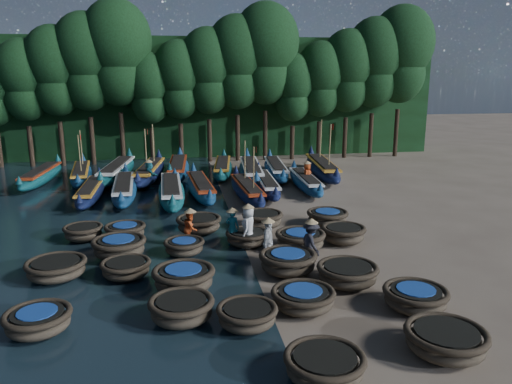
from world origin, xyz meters
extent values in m
plane|color=#7D6D5B|center=(0.00, 0.00, 0.00)|extent=(120.00, 120.00, 0.00)
cube|color=black|center=(0.00, 23.50, 5.00)|extent=(40.00, 3.00, 10.00)
ellipsoid|color=#4C412F|center=(0.61, -10.37, 0.30)|extent=(2.38, 2.38, 0.60)
torus|color=#382E21|center=(0.61, -10.37, 0.58)|extent=(2.00, 2.00, 0.18)
cylinder|color=black|center=(0.61, -10.37, 0.62)|extent=(1.52, 1.52, 0.05)
ellipsoid|color=#4C412F|center=(4.03, -9.82, 0.32)|extent=(2.10, 2.10, 0.64)
torus|color=#382E21|center=(4.03, -9.82, 0.62)|extent=(2.17, 2.17, 0.20)
cylinder|color=black|center=(4.03, -9.82, 0.66)|extent=(1.66, 1.66, 0.06)
ellipsoid|color=#4C412F|center=(-6.70, -6.97, 0.30)|extent=(2.15, 2.15, 0.61)
torus|color=#382E21|center=(-6.70, -6.97, 0.59)|extent=(1.89, 1.89, 0.18)
cylinder|color=black|center=(-6.70, -6.97, 0.63)|extent=(1.43, 1.43, 0.06)
cylinder|color=#1C449A|center=(-6.70, -6.97, 0.67)|extent=(1.10, 1.10, 0.04)
ellipsoid|color=#4C412F|center=(-2.71, -6.98, 0.34)|extent=(1.82, 1.82, 0.68)
torus|color=#382E21|center=(-2.71, -6.98, 0.65)|extent=(1.96, 1.96, 0.20)
cylinder|color=black|center=(-2.71, -6.98, 0.70)|extent=(1.47, 1.47, 0.06)
ellipsoid|color=#4C412F|center=(-0.86, -7.59, 0.30)|extent=(1.73, 1.73, 0.59)
torus|color=#382E21|center=(-0.86, -7.59, 0.58)|extent=(1.79, 1.79, 0.18)
cylinder|color=black|center=(-0.86, -7.59, 0.61)|extent=(1.35, 1.35, 0.05)
ellipsoid|color=#4C412F|center=(1.01, -6.79, 0.30)|extent=(2.33, 2.33, 0.60)
torus|color=#382E21|center=(1.01, -6.79, 0.58)|extent=(2.02, 2.02, 0.18)
cylinder|color=black|center=(1.01, -6.79, 0.62)|extent=(1.54, 1.54, 0.05)
cylinder|color=#1C449A|center=(1.01, -6.79, 0.66)|extent=(1.19, 1.19, 0.04)
ellipsoid|color=#4C412F|center=(4.44, -7.33, 0.32)|extent=(2.26, 2.26, 0.63)
torus|color=#382E21|center=(4.44, -7.33, 0.61)|extent=(2.03, 2.03, 0.19)
cylinder|color=black|center=(4.44, -7.33, 0.65)|extent=(1.54, 1.54, 0.06)
cylinder|color=#1C449A|center=(4.44, -7.33, 0.69)|extent=(1.19, 1.19, 0.04)
ellipsoid|color=#4C412F|center=(-7.04, -3.06, 0.32)|extent=(2.60, 2.60, 0.63)
torus|color=#382E21|center=(-7.04, -3.06, 0.61)|extent=(2.13, 2.13, 0.19)
cylinder|color=black|center=(-7.04, -3.06, 0.65)|extent=(1.63, 1.63, 0.06)
ellipsoid|color=#4C412F|center=(-4.61, -3.36, 0.29)|extent=(2.18, 2.18, 0.57)
torus|color=#382E21|center=(-4.61, -3.36, 0.55)|extent=(1.80, 1.80, 0.17)
cylinder|color=black|center=(-4.61, -3.36, 0.59)|extent=(1.36, 1.36, 0.05)
ellipsoid|color=#4C412F|center=(-2.60, -4.87, 0.38)|extent=(1.99, 1.99, 0.75)
torus|color=#382E21|center=(-2.60, -4.87, 0.73)|extent=(2.12, 2.12, 0.23)
cylinder|color=black|center=(-2.60, -4.87, 0.77)|extent=(1.59, 1.59, 0.07)
cylinder|color=#1C449A|center=(-2.60, -4.87, 0.82)|extent=(1.22, 1.22, 0.05)
ellipsoid|color=#4C412F|center=(1.18, -3.93, 0.36)|extent=(2.12, 2.12, 0.73)
torus|color=#382E21|center=(1.18, -3.93, 0.71)|extent=(2.14, 2.14, 0.22)
cylinder|color=black|center=(1.18, -3.93, 0.75)|extent=(1.61, 1.61, 0.07)
cylinder|color=#1C449A|center=(1.18, -3.93, 0.79)|extent=(1.24, 1.24, 0.04)
ellipsoid|color=#4C412F|center=(2.98, -5.26, 0.34)|extent=(2.12, 2.12, 0.67)
torus|color=#382E21|center=(2.98, -5.26, 0.65)|extent=(2.15, 2.15, 0.20)
cylinder|color=black|center=(2.98, -5.26, 0.69)|extent=(1.63, 1.63, 0.06)
ellipsoid|color=#4C412F|center=(-5.04, -1.35, 0.37)|extent=(2.10, 2.10, 0.74)
torus|color=#382E21|center=(-5.04, -1.35, 0.72)|extent=(2.14, 2.14, 0.22)
cylinder|color=black|center=(-5.04, -1.35, 0.76)|extent=(1.61, 1.61, 0.07)
cylinder|color=#1C449A|center=(-5.04, -1.35, 0.81)|extent=(1.24, 1.24, 0.04)
ellipsoid|color=#4C412F|center=(-2.50, -1.38, 0.28)|extent=(1.94, 1.94, 0.56)
torus|color=#382E21|center=(-2.50, -1.38, 0.55)|extent=(1.65, 1.65, 0.17)
cylinder|color=black|center=(-2.50, -1.38, 0.58)|extent=(1.24, 1.24, 0.05)
cylinder|color=#1C449A|center=(-2.50, -1.38, 0.61)|extent=(0.95, 0.95, 0.03)
ellipsoid|color=#4C412F|center=(0.16, -0.68, 0.29)|extent=(2.18, 2.18, 0.57)
torus|color=#382E21|center=(0.16, -0.68, 0.56)|extent=(1.85, 1.85, 0.17)
cylinder|color=black|center=(0.16, -0.68, 0.59)|extent=(1.40, 1.40, 0.05)
ellipsoid|color=#4C412F|center=(2.24, -1.57, 0.35)|extent=(1.92, 1.92, 0.70)
torus|color=#382E21|center=(2.24, -1.57, 0.68)|extent=(2.09, 2.09, 0.21)
cylinder|color=black|center=(2.24, -1.57, 0.72)|extent=(1.58, 1.58, 0.06)
cylinder|color=#1C449A|center=(2.24, -1.57, 0.76)|extent=(1.21, 1.21, 0.04)
ellipsoid|color=#4C412F|center=(4.27, -1.08, 0.34)|extent=(1.86, 1.86, 0.68)
torus|color=#382E21|center=(4.27, -1.08, 0.66)|extent=(1.92, 1.92, 0.21)
cylinder|color=black|center=(4.27, -1.08, 0.70)|extent=(1.44, 1.44, 0.06)
ellipsoid|color=#4C412F|center=(-6.81, 1.12, 0.30)|extent=(2.07, 2.07, 0.60)
torus|color=#382E21|center=(-6.81, 1.12, 0.58)|extent=(1.72, 1.72, 0.18)
cylinder|color=black|center=(-6.81, 1.12, 0.62)|extent=(1.29, 1.29, 0.05)
ellipsoid|color=#4C412F|center=(-5.00, 0.87, 0.32)|extent=(1.95, 1.95, 0.64)
torus|color=#382E21|center=(-5.00, 0.87, 0.62)|extent=(1.80, 1.80, 0.19)
cylinder|color=black|center=(-5.00, 0.87, 0.66)|extent=(1.35, 1.35, 0.06)
cylinder|color=#1C449A|center=(-5.00, 0.87, 0.70)|extent=(1.04, 1.04, 0.04)
ellipsoid|color=#4C412F|center=(-1.78, 1.31, 0.35)|extent=(2.43, 2.43, 0.69)
torus|color=#382E21|center=(-1.78, 1.31, 0.67)|extent=(2.08, 2.08, 0.21)
cylinder|color=black|center=(-1.78, 1.31, 0.71)|extent=(1.57, 1.57, 0.06)
ellipsoid|color=#4C412F|center=(1.23, 1.61, 0.34)|extent=(2.33, 2.33, 0.68)
torus|color=#382E21|center=(1.23, 1.61, 0.66)|extent=(1.94, 1.94, 0.21)
cylinder|color=black|center=(1.23, 1.61, 0.71)|extent=(1.45, 1.45, 0.06)
ellipsoid|color=#4C412F|center=(4.32, 1.40, 0.34)|extent=(2.22, 2.22, 0.68)
torus|color=#382E21|center=(4.32, 1.40, 0.66)|extent=(1.99, 1.99, 0.21)
cylinder|color=black|center=(4.32, 1.40, 0.70)|extent=(1.50, 1.50, 0.06)
cylinder|color=#1C449A|center=(4.32, 1.40, 0.74)|extent=(1.15, 1.15, 0.04)
ellipsoid|color=#101F3D|center=(-7.58, 8.43, 0.45)|extent=(1.32, 7.15, 0.89)
cone|color=#101F3D|center=(-7.56, 11.91, 1.03)|extent=(0.39, 0.39, 0.54)
cone|color=#101F3D|center=(-7.59, 4.95, 0.98)|extent=(0.39, 0.39, 0.45)
cube|color=orange|center=(-7.58, 8.43, 0.82)|extent=(0.96, 5.54, 0.11)
cube|color=black|center=(-7.58, 8.43, 0.89)|extent=(0.72, 4.83, 0.09)
ellipsoid|color=navy|center=(-5.74, 8.54, 0.50)|extent=(1.90, 8.03, 0.99)
cone|color=navy|center=(-5.96, 12.42, 1.14)|extent=(0.44, 0.44, 0.60)
cone|color=navy|center=(-5.51, 4.67, 1.09)|extent=(0.44, 0.44, 0.50)
cube|color=silver|center=(-5.74, 8.54, 0.92)|extent=(1.40, 6.22, 0.12)
cube|color=black|center=(-5.74, 8.54, 0.99)|extent=(1.09, 5.41, 0.10)
ellipsoid|color=#106058|center=(-3.02, 7.46, 0.52)|extent=(1.66, 8.29, 1.03)
cone|color=#106058|center=(-3.10, 11.49, 1.19)|extent=(0.45, 0.45, 0.62)
cone|color=#106058|center=(-2.93, 3.44, 1.14)|extent=(0.45, 0.45, 0.52)
cube|color=silver|center=(-3.02, 7.46, 0.95)|extent=(1.22, 6.43, 0.12)
cube|color=black|center=(-3.02, 7.46, 1.03)|extent=(0.92, 5.59, 0.10)
ellipsoid|color=navy|center=(-1.30, 8.36, 0.48)|extent=(1.93, 7.70, 0.95)
cone|color=navy|center=(-1.57, 12.06, 1.09)|extent=(0.42, 0.42, 0.57)
cone|color=navy|center=(-1.02, 4.65, 1.05)|extent=(0.42, 0.42, 0.48)
cube|color=#A43214|center=(-1.30, 8.36, 0.88)|extent=(1.43, 5.96, 0.11)
cube|color=black|center=(-1.30, 8.36, 0.95)|extent=(1.12, 5.18, 0.10)
ellipsoid|color=#101F3D|center=(1.31, 7.24, 0.46)|extent=(1.72, 7.48, 0.93)
cone|color=#101F3D|center=(1.12, 10.85, 1.07)|extent=(0.41, 0.41, 0.56)
cone|color=#101F3D|center=(1.50, 3.63, 1.02)|extent=(0.41, 0.41, 0.46)
cube|color=#A43214|center=(1.31, 7.24, 0.85)|extent=(1.27, 5.80, 0.11)
cube|color=black|center=(1.31, 7.24, 0.93)|extent=(0.99, 5.04, 0.09)
cylinder|color=#997F4C|center=(1.35, 8.36, 1.95)|extent=(0.06, 0.22, 2.60)
cylinder|color=#997F4C|center=(1.48, 5.85, 1.95)|extent=(0.06, 0.22, 2.60)
plane|color=red|center=(1.62, 5.86, 3.08)|extent=(0.00, 0.32, 0.32)
ellipsoid|color=#101F3D|center=(2.67, 8.55, 0.45)|extent=(1.55, 7.30, 0.91)
cone|color=#101F3D|center=(2.79, 12.08, 1.04)|extent=(0.40, 0.40, 0.54)
cone|color=#101F3D|center=(2.55, 5.02, 1.00)|extent=(0.40, 0.40, 0.45)
cube|color=silver|center=(2.67, 8.55, 0.83)|extent=(1.15, 5.65, 0.11)
cube|color=black|center=(2.67, 8.55, 0.91)|extent=(0.88, 4.92, 0.09)
ellipsoid|color=navy|center=(5.25, 8.95, 0.45)|extent=(1.49, 7.23, 0.90)
cone|color=navy|center=(5.35, 12.46, 1.04)|extent=(0.40, 0.40, 0.54)
cone|color=navy|center=(5.16, 5.44, 0.99)|extent=(0.40, 0.40, 0.45)
cube|color=silver|center=(5.25, 8.95, 0.83)|extent=(1.10, 5.60, 0.11)
cube|color=black|center=(5.25, 8.95, 0.90)|extent=(0.83, 4.88, 0.09)
ellipsoid|color=#106058|center=(-11.47, 13.42, 0.48)|extent=(1.97, 7.79, 0.96)
cone|color=#106058|center=(-11.18, 17.17, 1.11)|extent=(0.42, 0.42, 0.58)
cone|color=#106058|center=(-11.76, 9.68, 1.06)|extent=(0.42, 0.42, 0.48)
cube|color=#A43214|center=(-11.47, 13.42, 0.89)|extent=(1.46, 6.03, 0.12)
cube|color=black|center=(-11.47, 13.42, 0.96)|extent=(1.15, 5.24, 0.10)
ellipsoid|color=navy|center=(-8.98, 13.57, 0.47)|extent=(2.29, 7.70, 0.95)
cone|color=navy|center=(-9.44, 17.25, 1.09)|extent=(0.42, 0.42, 0.57)
cone|color=navy|center=(-8.53, 9.90, 1.04)|extent=(0.42, 0.42, 0.47)
cube|color=orange|center=(-8.98, 13.57, 0.87)|extent=(1.71, 5.96, 0.11)
cube|color=black|center=(-8.98, 13.57, 0.95)|extent=(1.37, 5.18, 0.09)
cylinder|color=#997F4C|center=(-9.03, 14.71, 1.99)|extent=(0.07, 0.23, 2.66)
cylinder|color=#997F4C|center=(-8.71, 12.17, 1.99)|extent=(0.07, 0.23, 2.66)
plane|color=red|center=(-8.57, 12.19, 3.15)|extent=(0.00, 0.33, 0.33)
ellipsoid|color=#106058|center=(-6.67, 13.84, 0.55)|extent=(2.59, 8.86, 1.09)
cone|color=#106058|center=(-6.17, 18.07, 1.26)|extent=(0.48, 0.48, 0.66)
cone|color=#106058|center=(-7.17, 9.61, 1.20)|extent=(0.48, 0.48, 0.55)
cube|color=silver|center=(-6.67, 13.84, 1.00)|extent=(1.94, 6.86, 0.13)
cube|color=black|center=(-6.67, 13.84, 1.09)|extent=(1.54, 5.96, 0.11)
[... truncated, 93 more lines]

